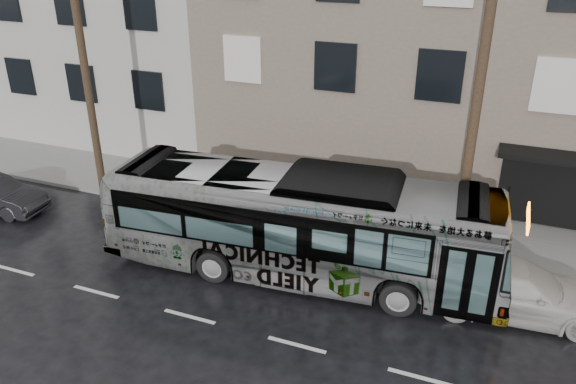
% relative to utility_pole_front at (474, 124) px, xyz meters
% --- Properties ---
extents(ground, '(120.00, 120.00, 0.00)m').
position_rel_utility_pole_front_xyz_m(ground, '(-6.50, -3.30, -4.65)').
color(ground, black).
rests_on(ground, ground).
extents(sidewalk, '(90.00, 3.60, 0.15)m').
position_rel_utility_pole_front_xyz_m(sidewalk, '(-6.50, 1.60, -4.58)').
color(sidewalk, gray).
rests_on(sidewalk, ground).
extents(building_taupe, '(20.00, 12.00, 11.00)m').
position_rel_utility_pole_front_xyz_m(building_taupe, '(-1.50, 9.40, 0.85)').
color(building_taupe, gray).
rests_on(building_taupe, ground).
extents(utility_pole_front, '(0.30, 0.30, 9.00)m').
position_rel_utility_pole_front_xyz_m(utility_pole_front, '(0.00, 0.00, 0.00)').
color(utility_pole_front, '#493824').
rests_on(utility_pole_front, sidewalk).
extents(utility_pole_rear, '(0.30, 0.30, 9.00)m').
position_rel_utility_pole_front_xyz_m(utility_pole_rear, '(-14.00, 0.00, 0.00)').
color(utility_pole_rear, '#493824').
rests_on(utility_pole_rear, sidewalk).
extents(sign_post, '(0.06, 0.06, 2.40)m').
position_rel_utility_pole_front_xyz_m(sign_post, '(1.10, 0.00, -3.30)').
color(sign_post, slate).
rests_on(sign_post, sidewalk).
extents(bus, '(12.38, 3.76, 3.40)m').
position_rel_utility_pole_front_xyz_m(bus, '(-4.45, -2.54, -2.95)').
color(bus, '#B2B2B2').
rests_on(bus, ground).
extents(white_sedan, '(5.42, 2.68, 1.51)m').
position_rel_utility_pole_front_xyz_m(white_sedan, '(1.77, -2.22, -3.89)').
color(white_sedan, beige).
rests_on(white_sedan, ground).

